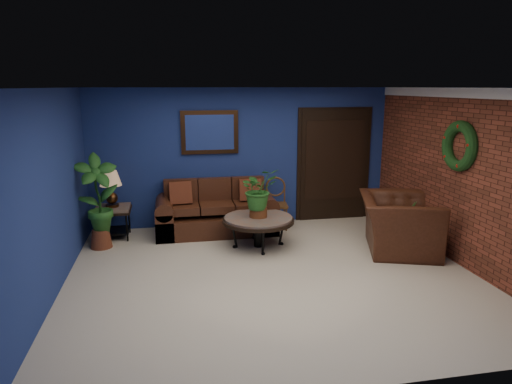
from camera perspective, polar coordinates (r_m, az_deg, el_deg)
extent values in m
plane|color=beige|center=(6.35, 2.07, -10.30)|extent=(5.50, 5.50, 0.00)
cube|color=navy|center=(8.38, -1.66, 4.37)|extent=(5.50, 0.04, 2.50)
cube|color=navy|center=(6.00, -24.39, -0.33)|extent=(0.04, 5.00, 2.50)
cube|color=brown|center=(7.10, 24.37, 1.60)|extent=(0.04, 5.00, 2.50)
cube|color=white|center=(5.83, 2.28, 12.88)|extent=(5.50, 5.00, 0.02)
cube|color=white|center=(6.97, 25.09, 11.15)|extent=(0.03, 5.00, 0.14)
cube|color=#432612|center=(8.21, -5.81, 7.43)|extent=(1.02, 0.06, 0.77)
cube|color=black|center=(8.83, 9.68, 3.32)|extent=(1.44, 0.06, 2.18)
torus|color=black|center=(7.04, 24.08, 5.26)|extent=(0.16, 0.72, 0.72)
cube|color=#442113|center=(8.07, -4.97, -3.90)|extent=(2.08, 0.90, 0.34)
cube|color=#442113|center=(8.30, -5.24, -1.18)|extent=(1.78, 0.25, 0.85)
cube|color=#442113|center=(7.89, -9.26, -2.01)|extent=(0.57, 0.61, 0.13)
cube|color=#442113|center=(7.93, -4.97, -1.82)|extent=(0.57, 0.61, 0.13)
cube|color=#442113|center=(8.00, -0.75, -1.63)|extent=(0.57, 0.61, 0.13)
cube|color=#442113|center=(8.01, -11.32, -3.73)|extent=(0.30, 0.90, 0.47)
cube|color=#442113|center=(8.18, 1.24, -3.13)|extent=(0.30, 0.90, 0.47)
cube|color=maroon|center=(7.87, -9.43, -0.12)|extent=(0.38, 0.11, 0.38)
cube|color=maroon|center=(7.98, -0.71, 0.25)|extent=(0.38, 0.11, 0.38)
cylinder|color=#59534E|center=(7.27, 0.29, -3.32)|extent=(1.08, 1.08, 0.05)
cylinder|color=black|center=(7.28, 0.29, -3.58)|extent=(1.15, 1.15, 0.05)
cylinder|color=black|center=(7.34, 0.28, -5.16)|extent=(0.14, 0.14, 0.44)
cube|color=#59534E|center=(8.05, -17.49, -1.95)|extent=(0.56, 0.56, 0.05)
cube|color=black|center=(8.06, -17.47, -2.22)|extent=(0.59, 0.59, 0.04)
cube|color=black|center=(8.15, -17.30, -4.64)|extent=(0.50, 0.50, 0.03)
cylinder|color=black|center=(7.92, -19.24, -4.25)|extent=(0.03, 0.03, 0.52)
cylinder|color=black|center=(7.87, -15.85, -4.14)|extent=(0.03, 0.03, 0.52)
cylinder|color=black|center=(8.37, -18.79, -3.31)|extent=(0.03, 0.03, 0.52)
cylinder|color=black|center=(8.31, -15.59, -3.19)|extent=(0.03, 0.03, 0.52)
cylinder|color=#432612|center=(8.03, -17.52, -1.62)|extent=(0.21, 0.21, 0.04)
sphere|color=#432612|center=(8.01, -17.57, -0.88)|extent=(0.20, 0.20, 0.20)
cylinder|color=#432612|center=(7.97, -17.65, 0.25)|extent=(0.02, 0.02, 0.25)
cone|color=tan|center=(7.94, -17.74, 1.51)|extent=(0.36, 0.36, 0.25)
cube|color=#563818|center=(8.22, 2.56, -1.66)|extent=(0.44, 0.44, 0.04)
torus|color=#563818|center=(8.32, 2.46, 0.67)|extent=(0.37, 0.08, 0.37)
cylinder|color=#563818|center=(8.11, 1.48, -3.51)|extent=(0.03, 0.03, 0.41)
cylinder|color=#563818|center=(8.14, 3.82, -3.47)|extent=(0.03, 0.03, 0.41)
cylinder|color=#563818|center=(8.42, 1.31, -2.87)|extent=(0.03, 0.03, 0.41)
cylinder|color=#563818|center=(8.45, 3.55, -2.83)|extent=(0.03, 0.03, 0.41)
imported|color=#442113|center=(7.47, 17.39, -3.81)|extent=(1.51, 1.61, 0.85)
cylinder|color=brown|center=(7.24, 0.29, -2.44)|extent=(0.28, 0.28, 0.18)
imported|color=#20531A|center=(7.15, 0.29, 0.37)|extent=(0.73, 0.68, 0.65)
cylinder|color=brown|center=(7.75, 18.15, -5.78)|extent=(0.26, 0.26, 0.20)
imported|color=#20531A|center=(7.65, 18.34, -3.29)|extent=(0.40, 0.36, 0.60)
cylinder|color=brown|center=(7.72, -18.80, -5.52)|extent=(0.34, 0.34, 0.30)
imported|color=#20531A|center=(7.53, -19.21, -0.22)|extent=(0.77, 0.63, 1.26)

